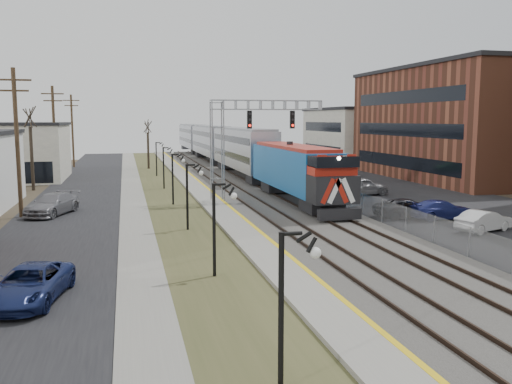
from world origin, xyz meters
name	(u,v)px	position (x,y,z in m)	size (l,w,h in m)	color
ground	(391,344)	(0.00, 0.00, 0.00)	(160.00, 160.00, 0.00)	#473D2D
street_west	(79,196)	(-11.50, 35.00, 0.02)	(7.00, 120.00, 0.04)	black
sidewalk	(132,194)	(-7.00, 35.00, 0.04)	(2.00, 120.00, 0.08)	gray
grass_median	(166,193)	(-4.00, 35.00, 0.03)	(4.00, 120.00, 0.06)	#424525
platform	(199,191)	(-1.00, 35.00, 0.12)	(2.00, 120.00, 0.24)	gray
ballast_bed	(253,190)	(4.00, 35.00, 0.10)	(8.00, 120.00, 0.20)	#595651
parking_lot	(371,187)	(16.00, 35.00, 0.02)	(16.00, 120.00, 0.04)	black
platform_edge	(209,189)	(-0.12, 35.00, 0.24)	(0.24, 120.00, 0.01)	gold
track_near	(232,188)	(2.00, 35.00, 0.28)	(1.58, 120.00, 0.15)	#2D2119
track_far	(268,187)	(5.50, 35.00, 0.28)	(1.58, 120.00, 0.15)	#2D2119
train	(219,146)	(5.50, 61.89, 2.92)	(3.00, 85.85, 5.33)	#1359A2
signal_gantry	(239,133)	(1.22, 27.99, 5.59)	(9.00, 1.07, 8.15)	gray
lampposts	(187,197)	(-4.00, 18.29, 2.00)	(0.14, 62.14, 4.00)	black
utility_poles	(17,144)	(-14.50, 25.00, 5.00)	(0.28, 80.28, 10.00)	#4C3823
fence	(295,181)	(8.20, 35.00, 0.80)	(0.04, 120.00, 1.60)	gray
bare_trees	(68,162)	(-12.66, 38.91, 2.70)	(12.30, 42.30, 5.95)	#382D23
car_lot_b	(484,221)	(13.00, 13.46, 0.64)	(1.35, 3.87, 1.27)	silver
car_lot_c	(408,209)	(10.95, 18.72, 0.63)	(2.11, 4.57, 1.27)	black
car_lot_d	(441,210)	(12.78, 17.56, 0.64)	(1.80, 4.42, 1.28)	navy
car_lot_e	(362,187)	(12.51, 29.40, 0.80)	(1.90, 4.71, 1.60)	gray
car_lot_f	(299,171)	(12.03, 45.61, 0.67)	(1.41, 4.04, 1.33)	#0B390F
car_street_a	(30,285)	(-11.02, 6.44, 0.65)	(2.16, 4.68, 1.30)	navy
car_street_b	(52,205)	(-12.56, 25.46, 0.74)	(2.07, 5.10, 1.48)	slate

